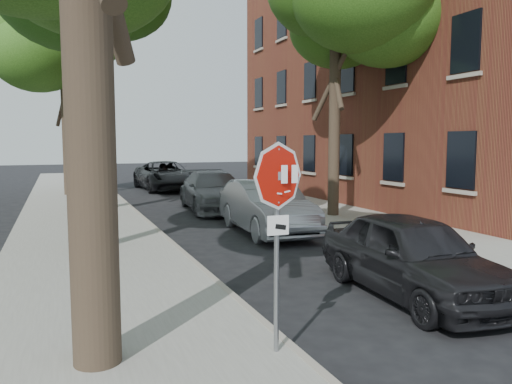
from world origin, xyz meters
TOP-DOWN VIEW (x-y plane):
  - ground at (0.00, 0.00)m, footprint 120.00×120.00m
  - sidewalk_left at (-2.50, 12.00)m, footprint 4.00×55.00m
  - sidewalk_right at (6.00, 12.00)m, footprint 4.00×55.00m
  - curb_left at (-0.45, 12.00)m, footprint 0.12×55.00m
  - curb_right at (3.95, 12.00)m, footprint 0.12×55.00m
  - apartment_building at (14.00, 14.00)m, footprint 12.20×20.20m
  - stop_sign at (-0.70, -0.03)m, footprint 0.76×0.34m
  - tree_far at (-2.72, 21.11)m, footprint 5.29×4.91m
  - tree_right at (5.98, 10.11)m, footprint 5.29×4.91m
  - car_a at (2.60, 1.50)m, footprint 2.01×4.43m
  - car_b at (2.60, 8.14)m, footprint 1.91×4.88m
  - car_c at (2.60, 13.53)m, footprint 2.64×5.55m
  - car_d at (2.53, 22.72)m, footprint 2.96×6.00m

SIDE VIEW (x-z plane):
  - ground at x=0.00m, z-range 0.00..0.00m
  - sidewalk_left at x=-2.50m, z-range 0.00..0.12m
  - sidewalk_right at x=6.00m, z-range 0.00..0.12m
  - curb_left at x=-0.45m, z-range 0.00..0.13m
  - curb_right at x=3.95m, z-range 0.00..0.13m
  - car_a at x=2.60m, z-range 0.00..1.48m
  - car_c at x=2.60m, z-range 0.00..1.56m
  - car_b at x=2.60m, z-range 0.00..1.58m
  - car_d at x=2.53m, z-range 0.00..1.64m
  - stop_sign at x=-0.70m, z-range 0.64..3.25m
  - tree_far at x=-2.72m, z-range 2.55..11.88m
  - tree_right at x=5.98m, z-range 2.55..11.88m
  - apartment_building at x=14.00m, z-range 0.00..15.30m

